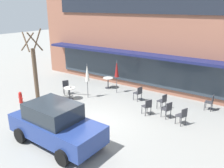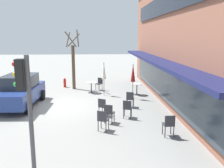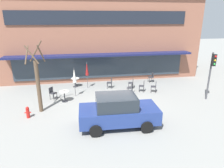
% 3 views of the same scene
% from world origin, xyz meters
% --- Properties ---
extents(ground_plane, '(80.00, 80.00, 0.00)m').
position_xyz_m(ground_plane, '(0.00, 0.00, 0.00)').
color(ground_plane, gray).
extents(building_facade, '(19.02, 9.10, 7.80)m').
position_xyz_m(building_facade, '(0.00, 9.97, 3.90)').
color(building_facade, '#935B47').
rests_on(building_facade, ground).
extents(cafe_table_near_wall, '(0.70, 0.70, 0.76)m').
position_xyz_m(cafe_table_near_wall, '(-3.15, 1.75, 0.52)').
color(cafe_table_near_wall, '#333338').
rests_on(cafe_table_near_wall, ground).
extents(cafe_table_streetside, '(0.70, 0.70, 0.76)m').
position_xyz_m(cafe_table_streetside, '(-2.40, 4.83, 0.52)').
color(cafe_table_streetside, '#333338').
rests_on(cafe_table_streetside, ground).
extents(patio_umbrella_green_folded, '(0.28, 0.28, 2.20)m').
position_xyz_m(patio_umbrella_green_folded, '(-2.41, 2.62, 1.63)').
color(patio_umbrella_green_folded, '#4C4C51').
rests_on(patio_umbrella_green_folded, ground).
extents(patio_umbrella_cream_folded, '(0.28, 0.28, 2.20)m').
position_xyz_m(patio_umbrella_cream_folded, '(-1.40, 4.40, 1.63)').
color(patio_umbrella_cream_folded, '#4C4C51').
rests_on(patio_umbrella_cream_folded, ground).
extents(cafe_chair_0, '(0.54, 0.54, 0.89)m').
position_xyz_m(cafe_chair_0, '(1.83, 2.45, 0.53)').
color(cafe_chair_0, '#333338').
rests_on(cafe_chair_0, ground).
extents(cafe_chair_1, '(0.49, 0.49, 0.89)m').
position_xyz_m(cafe_chair_1, '(2.21, 3.62, 0.53)').
color(cafe_chair_1, '#333338').
rests_on(cafe_chair_1, ground).
extents(cafe_chair_2, '(0.50, 0.50, 0.89)m').
position_xyz_m(cafe_chair_2, '(0.47, 3.98, 0.53)').
color(cafe_chair_2, '#333338').
rests_on(cafe_chair_2, ground).
extents(cafe_chair_3, '(0.52, 0.52, 0.89)m').
position_xyz_m(cafe_chair_3, '(2.85, 2.70, 0.53)').
color(cafe_chair_3, '#333338').
rests_on(cafe_chair_3, ground).
extents(cafe_chair_4, '(0.55, 0.55, 0.89)m').
position_xyz_m(cafe_chair_4, '(-4.03, 2.33, 0.53)').
color(cafe_chair_4, '#333338').
rests_on(cafe_chair_4, ground).
extents(cafe_chair_5, '(0.52, 0.52, 0.89)m').
position_xyz_m(cafe_chair_5, '(3.73, 2.41, 0.53)').
color(cafe_chair_5, '#333338').
rests_on(cafe_chair_5, ground).
extents(cafe_chair_6, '(0.41, 0.41, 0.89)m').
position_xyz_m(cafe_chair_6, '(4.44, 4.96, 0.53)').
color(cafe_chair_6, '#333338').
rests_on(cafe_chair_6, ground).
extents(parked_sedan, '(4.26, 2.13, 1.76)m').
position_xyz_m(parked_sedan, '(-0.13, -2.15, 0.88)').
color(parked_sedan, navy).
rests_on(parked_sedan, ground).
extents(street_tree, '(1.04, 1.03, 4.36)m').
position_xyz_m(street_tree, '(-4.54, 0.42, 1.93)').
color(street_tree, brown).
rests_on(street_tree, ground).
extents(traffic_light_pole, '(0.26, 0.44, 3.40)m').
position_xyz_m(traffic_light_pole, '(6.93, 0.34, 2.30)').
color(traffic_light_pole, '#47474C').
rests_on(traffic_light_pole, ground).
extents(fire_hydrant, '(0.36, 0.20, 0.71)m').
position_xyz_m(fire_hydrant, '(-5.15, -0.35, 0.35)').
color(fire_hydrant, red).
rests_on(fire_hydrant, ground).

